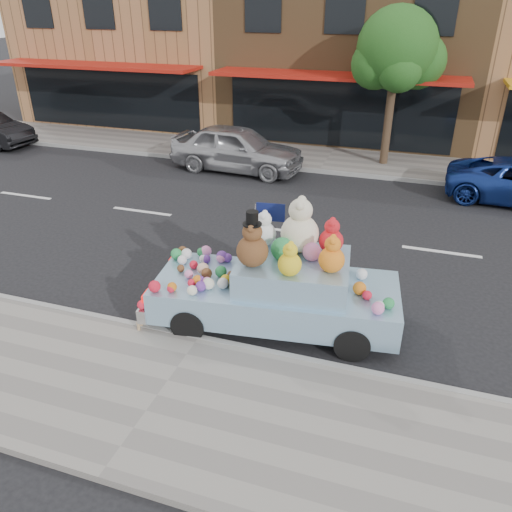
% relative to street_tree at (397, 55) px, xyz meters
% --- Properties ---
extents(ground, '(120.00, 120.00, 0.00)m').
position_rel_street_tree_xyz_m(ground, '(-2.03, -6.55, -3.69)').
color(ground, black).
rests_on(ground, ground).
extents(near_sidewalk, '(60.00, 3.00, 0.12)m').
position_rel_street_tree_xyz_m(near_sidewalk, '(-2.03, -13.05, -3.63)').
color(near_sidewalk, gray).
rests_on(near_sidewalk, ground).
extents(far_sidewalk, '(60.00, 3.00, 0.12)m').
position_rel_street_tree_xyz_m(far_sidewalk, '(-2.03, -0.05, -3.63)').
color(far_sidewalk, gray).
rests_on(far_sidewalk, ground).
extents(near_kerb, '(60.00, 0.12, 0.13)m').
position_rel_street_tree_xyz_m(near_kerb, '(-2.03, -11.55, -3.63)').
color(near_kerb, gray).
rests_on(near_kerb, ground).
extents(far_kerb, '(60.00, 0.12, 0.13)m').
position_rel_street_tree_xyz_m(far_kerb, '(-2.03, -1.55, -3.63)').
color(far_kerb, gray).
rests_on(far_kerb, ground).
extents(storefront_left, '(10.00, 9.80, 7.30)m').
position_rel_street_tree_xyz_m(storefront_left, '(-12.03, 5.42, -0.05)').
color(storefront_left, '#9C6941').
rests_on(storefront_left, ground).
extents(storefront_mid, '(10.00, 9.80, 7.30)m').
position_rel_street_tree_xyz_m(storefront_mid, '(-2.03, 5.42, -0.05)').
color(storefront_mid, brown).
rests_on(storefront_mid, ground).
extents(street_tree, '(3.00, 2.70, 5.22)m').
position_rel_street_tree_xyz_m(street_tree, '(0.00, 0.00, 0.00)').
color(street_tree, '#38281C').
rests_on(street_tree, ground).
extents(car_silver, '(4.69, 2.16, 1.56)m').
position_rel_street_tree_xyz_m(car_silver, '(-4.79, -2.16, -2.91)').
color(car_silver, '#AAABAF').
rests_on(car_silver, ground).
extents(art_car, '(4.67, 2.29, 2.33)m').
position_rel_street_tree_xyz_m(art_car, '(-0.92, -10.54, -2.88)').
color(art_car, black).
rests_on(art_car, ground).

